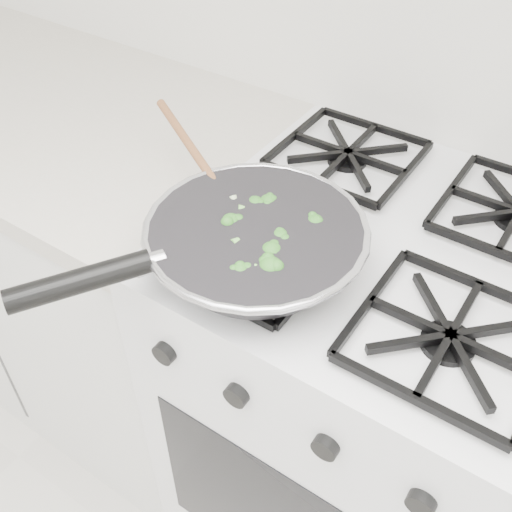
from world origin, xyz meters
The scene contains 3 objects.
stove centered at (0.00, 1.70, 0.46)m, with size 0.60×0.60×0.92m.
counter_left centered at (-0.80, 1.70, 0.45)m, with size 1.00×0.60×0.90m.
skillet centered at (-0.13, 1.52, 0.96)m, with size 0.45×0.44×0.10m.
Camera 1 is at (0.22, 1.02, 1.50)m, focal length 41.76 mm.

